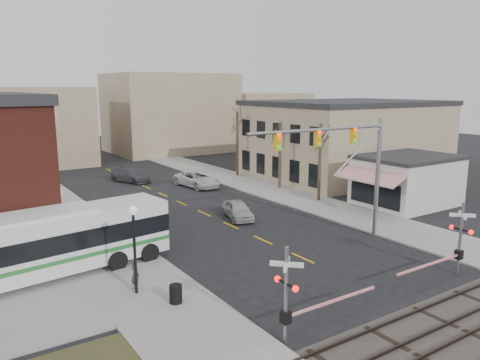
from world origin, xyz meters
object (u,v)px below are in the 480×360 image
car_a (238,210)px  pedestrian_far (104,247)px  street_lamp (134,232)px  car_d (130,175)px  transit_bus (44,244)px  car_b (133,206)px  car_c (197,179)px  rr_crossing_east (456,241)px  traffic_signal_mast (348,155)px  rr_crossing_west (294,294)px  pedestrian_near (135,274)px  trash_bin (176,294)px

car_a → pedestrian_far: pedestrian_far is taller
street_lamp → car_d: (9.72, 26.90, -2.53)m
transit_bus → car_a: transit_bus is taller
street_lamp → car_b: size_ratio=0.92×
street_lamp → pedestrian_far: size_ratio=2.59×
transit_bus → car_b: 12.53m
car_b → car_c: car_b is taller
transit_bus → rr_crossing_east: rr_crossing_east is taller
traffic_signal_mast → car_d: 27.73m
street_lamp → pedestrian_far: street_lamp is taller
rr_crossing_east → car_d: bearing=99.1°
rr_crossing_west → pedestrian_near: (-3.64, 7.78, -1.03)m
car_b → pedestrian_near: size_ratio=2.92×
car_a → pedestrian_far: size_ratio=2.42×
transit_bus → pedestrian_far: size_ratio=8.10×
traffic_signal_mast → car_d: bearing=99.3°
pedestrian_far → car_b: bearing=20.7°
transit_bus → rr_crossing_west: (6.98, -11.91, 0.03)m
street_lamp → car_b: street_lamp is taller
car_d → pedestrian_far: 23.89m
car_b → rr_crossing_west: bearing=92.0°
rr_crossing_east → trash_bin: rr_crossing_east is taller
transit_bus → trash_bin: 7.99m
trash_bin → car_a: size_ratio=0.21×
rr_crossing_east → car_c: rr_crossing_east is taller
traffic_signal_mast → pedestrian_near: bearing=178.3°
car_b → pedestrian_far: bearing=65.6°
rr_crossing_west → car_d: bearing=80.1°
rr_crossing_east → car_a: rr_crossing_east is taller
rr_crossing_east → pedestrian_near: bearing=153.6°
street_lamp → rr_crossing_west: bearing=-63.0°
car_b → pedestrian_far: pedestrian_far is taller
car_a → pedestrian_near: 14.11m
transit_bus → car_b: size_ratio=2.87×
rr_crossing_west → pedestrian_near: bearing=115.1°
car_c → pedestrian_far: size_ratio=3.31×
traffic_signal_mast → pedestrian_far: traffic_signal_mast is taller
trash_bin → pedestrian_far: pedestrian_far is taller
trash_bin → pedestrian_near: size_ratio=0.53×
pedestrian_far → rr_crossing_west: bearing=-112.6°
rr_crossing_east → car_d: (-5.41, 33.93, -1.26)m
pedestrian_near → pedestrian_far: pedestrian_far is taller
car_b → pedestrian_far: size_ratio=2.82×
car_a → car_d: (-1.84, 18.24, 0.02)m
rr_crossing_west → car_c: bearing=69.0°
rr_crossing_east → car_b: (-10.05, 20.90, -1.18)m
transit_bus → street_lamp: street_lamp is taller
pedestrian_far → pedestrian_near: bearing=-128.1°
transit_bus → pedestrian_far: (3.23, 0.52, -0.98)m
pedestrian_near → pedestrian_far: bearing=-10.7°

